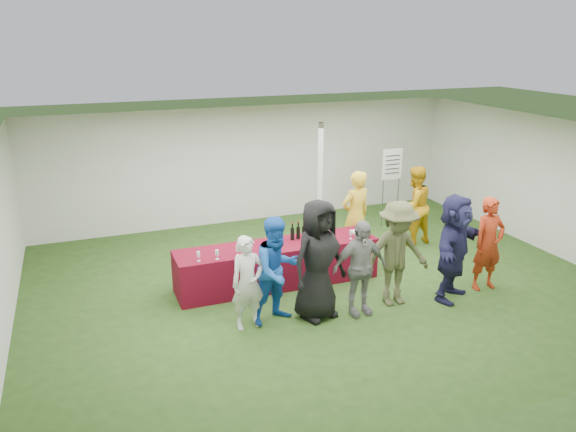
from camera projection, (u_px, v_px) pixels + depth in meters
name	position (u px, v px, depth m)	size (l,w,h in m)	color
ground	(321.00, 285.00, 9.96)	(60.00, 60.00, 0.00)	#284719
tent	(320.00, 193.00, 10.78)	(10.00, 10.00, 10.00)	white
serving_table	(277.00, 264.00, 9.93)	(3.60, 0.80, 0.75)	maroon
wine_bottles	(308.00, 231.00, 10.12)	(0.70, 0.13, 0.32)	black
wine_glasses	(257.00, 247.00, 9.40)	(2.84, 0.14, 0.16)	silver
water_bottle	(276.00, 237.00, 9.85)	(0.07, 0.07, 0.23)	silver
bar_towel	(358.00, 231.00, 10.40)	(0.25, 0.18, 0.03)	white
dump_bucket	(364.00, 232.00, 10.13)	(0.24, 0.24, 0.18)	slate
wine_list_sign	(392.00, 170.00, 12.69)	(0.50, 0.03, 1.80)	slate
staff_pourer	(355.00, 216.00, 10.86)	(0.65, 0.43, 1.79)	gold
staff_back	(414.00, 206.00, 11.70)	(0.82, 0.64, 1.68)	#C78F0F
customer_0	(248.00, 283.00, 8.36)	(0.53, 0.35, 1.46)	silver
customer_1	(277.00, 270.00, 8.51)	(0.82, 0.64, 1.69)	#1852B3
customer_2	(318.00, 260.00, 8.60)	(0.94, 0.61, 1.92)	black
customer_3	(360.00, 268.00, 8.75)	(0.91, 0.38, 1.56)	gray
customer_4	(397.00, 254.00, 9.05)	(1.14, 0.65, 1.76)	#46492A
customer_5	(454.00, 247.00, 9.23)	(1.69, 0.54, 1.82)	#1E1D43
customer_6	(488.00, 244.00, 9.63)	(0.60, 0.40, 1.65)	#A62A12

